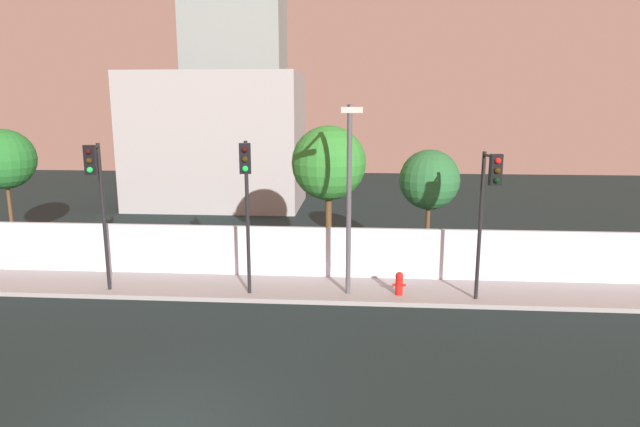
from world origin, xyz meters
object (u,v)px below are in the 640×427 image
(traffic_light_left, at_px, (488,196))
(fire_hydrant, at_px, (399,283))
(street_lamp_curbside, at_px, (349,185))
(traffic_light_center, at_px, (97,187))
(traffic_light_right, at_px, (246,187))
(roadside_tree_leftmost, at_px, (4,159))
(roadside_tree_midleft, at_px, (329,164))
(roadside_tree_midright, at_px, (429,180))

(traffic_light_left, bearing_deg, fire_hydrant, 165.17)
(traffic_light_left, distance_m, street_lamp_curbside, 4.19)
(traffic_light_center, relative_size, fire_hydrant, 6.33)
(street_lamp_curbside, bearing_deg, traffic_light_right, -171.55)
(street_lamp_curbside, bearing_deg, roadside_tree_leftmost, 166.04)
(fire_hydrant, height_order, roadside_tree_leftmost, roadside_tree_leftmost)
(traffic_light_center, height_order, traffic_light_right, traffic_light_right)
(fire_hydrant, relative_size, roadside_tree_midleft, 0.14)
(street_lamp_curbside, bearing_deg, roadside_tree_midleft, 104.06)
(fire_hydrant, distance_m, roadside_tree_midleft, 5.31)
(street_lamp_curbside, distance_m, roadside_tree_leftmost, 13.86)
(traffic_light_left, distance_m, roadside_tree_leftmost, 18.02)
(traffic_light_right, distance_m, roadside_tree_leftmost, 10.99)
(roadside_tree_midleft, bearing_deg, street_lamp_curbside, -75.94)
(roadside_tree_midleft, xyz_separation_m, roadside_tree_midright, (3.73, 0.00, -0.58))
(street_lamp_curbside, distance_m, roadside_tree_midleft, 3.46)
(traffic_light_right, bearing_deg, street_lamp_curbside, 8.45)
(traffic_light_right, height_order, roadside_tree_midleft, roadside_tree_midleft)
(roadside_tree_leftmost, relative_size, roadside_tree_midright, 1.15)
(fire_hydrant, bearing_deg, street_lamp_curbside, -171.48)
(roadside_tree_leftmost, bearing_deg, roadside_tree_midright, 0.00)
(traffic_light_right, height_order, street_lamp_curbside, street_lamp_curbside)
(street_lamp_curbside, bearing_deg, traffic_light_left, -5.72)
(traffic_light_left, height_order, roadside_tree_midright, traffic_light_left)
(traffic_light_center, distance_m, roadside_tree_leftmost, 6.67)
(traffic_light_left, height_order, traffic_light_right, traffic_light_right)
(roadside_tree_leftmost, bearing_deg, traffic_light_center, -34.13)
(traffic_light_right, distance_m, roadside_tree_midright, 7.15)
(roadside_tree_leftmost, bearing_deg, traffic_light_right, -20.30)
(traffic_light_left, distance_m, traffic_light_center, 12.10)
(roadside_tree_midleft, height_order, roadside_tree_midright, roadside_tree_midleft)
(street_lamp_curbside, xyz_separation_m, roadside_tree_midleft, (-0.84, 3.34, 0.28))
(traffic_light_center, xyz_separation_m, street_lamp_curbside, (7.94, 0.39, 0.11))
(traffic_light_center, bearing_deg, roadside_tree_midright, 19.03)
(traffic_light_right, relative_size, fire_hydrant, 6.46)
(fire_hydrant, bearing_deg, roadside_tree_midleft, 128.81)
(fire_hydrant, bearing_deg, traffic_light_left, -14.83)
(traffic_light_center, relative_size, roadside_tree_midright, 1.06)
(traffic_light_left, xyz_separation_m, street_lamp_curbside, (-4.16, 0.42, 0.23))
(traffic_light_right, bearing_deg, roadside_tree_leftmost, 159.70)
(street_lamp_curbside, bearing_deg, roadside_tree_midright, 49.16)
(traffic_light_center, height_order, fire_hydrant, traffic_light_center)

